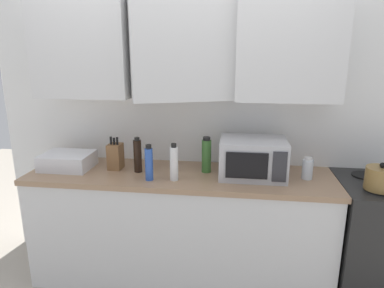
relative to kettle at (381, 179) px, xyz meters
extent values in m
cube|color=white|center=(-1.37, 0.49, 0.31)|extent=(3.18, 0.06, 2.60)
cube|color=silver|center=(-2.13, 0.31, 0.84)|extent=(0.73, 0.33, 0.75)
cube|color=silver|center=(-1.37, 0.27, 0.84)|extent=(0.80, 0.56, 0.75)
cube|color=silver|center=(-0.61, 0.31, 0.84)|extent=(0.73, 0.33, 0.75)
cube|color=silver|center=(-1.37, 0.16, -0.56)|extent=(2.28, 0.60, 0.86)
cube|color=#9E7A5B|center=(-1.37, 0.16, -0.11)|extent=(2.31, 0.63, 0.04)
cylinder|color=black|center=(0.00, 0.00, -0.08)|extent=(0.18, 0.18, 0.01)
cylinder|color=black|center=(0.00, 0.28, -0.08)|extent=(0.18, 0.18, 0.01)
cylinder|color=olive|center=(0.00, 0.00, 0.00)|extent=(0.20, 0.20, 0.15)
sphere|color=black|center=(0.00, 0.00, 0.09)|extent=(0.04, 0.04, 0.04)
cube|color=#B7B7BC|center=(-0.83, 0.18, 0.05)|extent=(0.48, 0.36, 0.28)
cube|color=black|center=(-0.88, -0.01, 0.05)|extent=(0.29, 0.01, 0.18)
cube|color=#2D2D33|center=(-0.66, -0.01, 0.05)|extent=(0.10, 0.01, 0.21)
cube|color=silver|center=(-2.27, 0.16, -0.03)|extent=(0.38, 0.30, 0.12)
cube|color=brown|center=(-1.89, 0.20, 0.01)|extent=(0.10, 0.12, 0.20)
cylinder|color=black|center=(-1.91, 0.19, 0.14)|extent=(0.02, 0.02, 0.06)
cylinder|color=black|center=(-1.89, 0.19, 0.14)|extent=(0.02, 0.02, 0.05)
cylinder|color=black|center=(-1.86, 0.19, 0.14)|extent=(0.02, 0.02, 0.06)
cylinder|color=#2D56B7|center=(-1.56, -0.01, 0.03)|extent=(0.06, 0.06, 0.24)
cylinder|color=black|center=(-1.56, -0.01, 0.16)|extent=(0.04, 0.04, 0.03)
cylinder|color=silver|center=(-0.43, 0.17, -0.02)|extent=(0.08, 0.08, 0.14)
cylinder|color=silver|center=(-0.43, 0.17, 0.07)|extent=(0.06, 0.06, 0.02)
cylinder|color=black|center=(-1.69, 0.15, 0.04)|extent=(0.06, 0.06, 0.25)
cylinder|color=black|center=(-1.69, 0.15, 0.17)|extent=(0.04, 0.04, 0.02)
cylinder|color=#386B2D|center=(-1.17, 0.22, 0.04)|extent=(0.07, 0.07, 0.25)
cylinder|color=black|center=(-1.17, 0.22, 0.18)|extent=(0.06, 0.06, 0.02)
cylinder|color=white|center=(-1.39, 0.02, 0.03)|extent=(0.06, 0.06, 0.24)
cylinder|color=black|center=(-1.39, 0.02, 0.17)|extent=(0.04, 0.04, 0.03)
camera|label=1|loc=(-0.95, -2.28, 0.82)|focal=32.28mm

